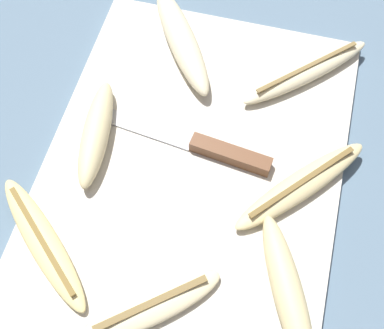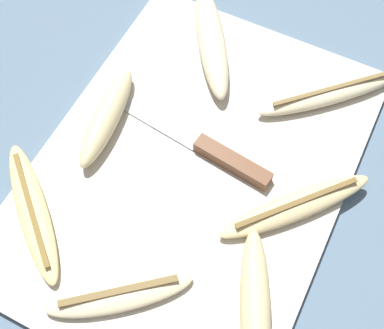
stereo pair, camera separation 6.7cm
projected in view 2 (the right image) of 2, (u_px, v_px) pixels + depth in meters
The scene contains 10 objects.
ground_plane at pixel (192, 172), 0.69m from camera, with size 4.00×4.00×0.00m, color slate.
cutting_board at pixel (192, 170), 0.68m from camera, with size 0.51×0.37×0.01m.
knife at pixel (219, 155), 0.68m from camera, with size 0.05×0.23×0.02m.
banana_soft_right at pixel (107, 117), 0.70m from camera, with size 0.16×0.06×0.03m.
banana_pale_long at pixel (329, 94), 0.72m from camera, with size 0.17×0.17×0.02m.
banana_golden_short at pixel (33, 211), 0.64m from camera, with size 0.16×0.17×0.02m.
banana_mellow_near at pixel (296, 206), 0.64m from camera, with size 0.18×0.16×0.02m.
banana_cream_curved at pixel (117, 292), 0.60m from camera, with size 0.14×0.16×0.02m.
banana_bright_far at pixel (211, 41), 0.75m from camera, with size 0.19×0.14×0.03m.
banana_ripe_center at pixel (255, 308), 0.58m from camera, with size 0.18×0.11×0.03m.
Camera 2 is at (-0.28, -0.14, 0.61)m, focal length 50.00 mm.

